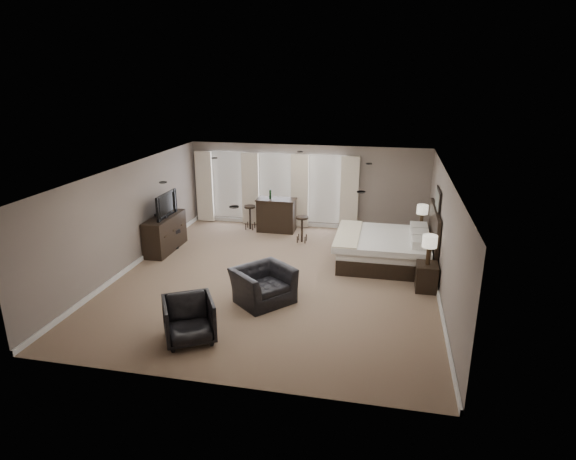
% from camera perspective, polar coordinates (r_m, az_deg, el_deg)
% --- Properties ---
extents(room, '(7.60, 8.60, 2.64)m').
position_cam_1_polar(room, '(11.18, -1.43, 0.42)').
color(room, '#7D654F').
rests_on(room, ground).
extents(window_bay, '(5.25, 0.20, 2.30)m').
position_cam_1_polar(window_bay, '(15.28, -1.54, 4.89)').
color(window_bay, silver).
rests_on(window_bay, room).
extents(bed, '(2.39, 2.28, 1.52)m').
position_cam_1_polar(bed, '(12.51, 11.80, -0.63)').
color(bed, silver).
rests_on(bed, ground).
extents(nightstand_near, '(0.47, 0.57, 0.62)m').
position_cam_1_polar(nightstand_near, '(11.35, 16.08, -5.37)').
color(nightstand_near, black).
rests_on(nightstand_near, ground).
extents(nightstand_far, '(0.44, 0.54, 0.59)m').
position_cam_1_polar(nightstand_far, '(14.07, 15.37, -0.80)').
color(nightstand_far, black).
rests_on(nightstand_far, ground).
extents(lamp_near, '(0.33, 0.33, 0.68)m').
position_cam_1_polar(lamp_near, '(11.12, 16.37, -2.28)').
color(lamp_near, beige).
rests_on(lamp_near, nightstand_near).
extents(lamp_far, '(0.31, 0.31, 0.64)m').
position_cam_1_polar(lamp_far, '(13.89, 15.58, 1.60)').
color(lamp_far, beige).
rests_on(lamp_far, nightstand_far).
extents(wall_art, '(0.04, 0.96, 0.56)m').
position_cam_1_polar(wall_art, '(12.30, 17.32, 3.41)').
color(wall_art, slate).
rests_on(wall_art, room).
extents(dresser, '(0.54, 1.68, 0.97)m').
position_cam_1_polar(dresser, '(13.69, -14.37, -0.38)').
color(dresser, black).
rests_on(dresser, ground).
extents(tv, '(0.67, 1.16, 0.15)m').
position_cam_1_polar(tv, '(13.53, -14.55, 1.88)').
color(tv, black).
rests_on(tv, dresser).
extents(armchair_near, '(1.34, 1.38, 1.02)m').
position_cam_1_polar(armchair_near, '(10.31, -2.98, -5.88)').
color(armchair_near, black).
rests_on(armchair_near, ground).
extents(armchair_far, '(1.17, 1.15, 0.91)m').
position_cam_1_polar(armchair_far, '(9.08, -11.66, -10.16)').
color(armchair_far, black).
rests_on(armchair_far, ground).
extents(bar_counter, '(1.19, 0.62, 1.04)m').
position_cam_1_polar(bar_counter, '(14.87, -1.38, 1.80)').
color(bar_counter, black).
rests_on(bar_counter, ground).
extents(bar_stool_left, '(0.41, 0.41, 0.76)m').
position_cam_1_polar(bar_stool_left, '(15.15, -4.52, 1.49)').
color(bar_stool_left, black).
rests_on(bar_stool_left, ground).
extents(bar_stool_right, '(0.47, 0.47, 0.77)m').
position_cam_1_polar(bar_stool_right, '(13.94, 1.66, 0.08)').
color(bar_stool_right, black).
rests_on(bar_stool_right, ground).
extents(desk_chair, '(0.68, 0.68, 1.04)m').
position_cam_1_polar(desk_chair, '(13.79, -14.01, -0.09)').
color(desk_chair, black).
rests_on(desk_chair, ground).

